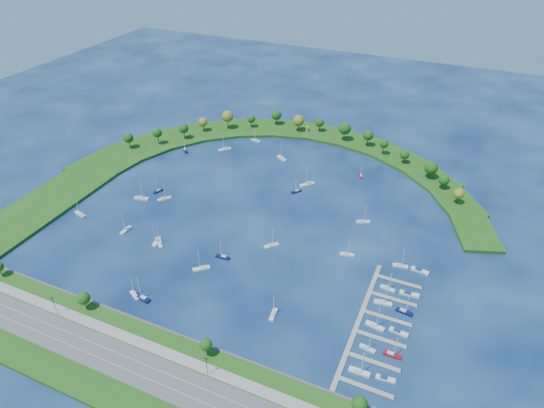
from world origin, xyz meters
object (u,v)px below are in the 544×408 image
at_px(dock_system, 375,325).
at_px(moored_boat_5, 223,256).
at_px(moored_boat_3, 225,149).
at_px(moored_boat_7, 126,230).
at_px(docked_boat_6, 383,302).
at_px(docked_boat_0, 359,371).
at_px(docked_boat_11, 420,270).
at_px(docked_boat_2, 367,348).
at_px(moored_boat_11, 347,254).
at_px(moored_boat_9, 160,243).
at_px(moored_boat_15, 256,140).
at_px(docked_boat_7, 404,311).
at_px(docked_boat_10, 400,265).
at_px(moored_boat_21, 282,158).
at_px(moored_boat_12, 135,295).
at_px(docked_boat_4, 375,326).
at_px(docked_boat_1, 385,379).
at_px(docked_boat_9, 409,294).
at_px(moored_boat_4, 307,184).
at_px(moored_boat_10, 273,314).
at_px(harbor_tower, 307,129).
at_px(moored_boat_14, 156,241).
at_px(docked_boat_3, 392,354).
at_px(moored_boat_0, 80,214).
at_px(docked_boat_5, 398,332).
at_px(docked_boat_8, 388,288).
at_px(moored_boat_18, 142,297).
at_px(moored_boat_17, 201,268).
at_px(moored_boat_8, 141,198).
at_px(moored_boat_6, 361,175).
at_px(moored_boat_13, 271,245).
at_px(moored_boat_20, 185,150).

height_order(dock_system, moored_boat_5, moored_boat_5).
height_order(moored_boat_3, moored_boat_5, moored_boat_3).
relative_size(moored_boat_7, docked_boat_6, 0.96).
relative_size(docked_boat_0, docked_boat_11, 1.38).
bearing_deg(docked_boat_2, moored_boat_11, 122.40).
xyz_separation_m(moored_boat_11, docked_boat_2, (25.76, -56.79, -0.02)).
height_order(moored_boat_9, docked_boat_6, docked_boat_6).
distance_m(moored_boat_5, moored_boat_7, 62.88).
distance_m(moored_boat_15, docked_boat_2, 207.28).
bearing_deg(docked_boat_7, dock_system, -121.91).
distance_m(moored_boat_11, docked_boat_6, 37.74).
xyz_separation_m(docked_boat_2, docked_boat_10, (2.38, 59.12, 0.03)).
bearing_deg(docked_boat_6, moored_boat_21, 124.61).
relative_size(moored_boat_12, docked_boat_4, 0.85).
xyz_separation_m(docked_boat_1, docked_boat_2, (-10.45, 11.84, 0.27)).
height_order(docked_boat_9, docked_boat_10, docked_boat_10).
distance_m(moored_boat_4, docked_boat_9, 110.70).
xyz_separation_m(moored_boat_3, moored_boat_10, (100.58, -136.81, -0.08)).
relative_size(harbor_tower, moored_boat_5, 0.34).
xyz_separation_m(moored_boat_14, moored_boat_21, (26.05, 118.20, 0.07)).
bearing_deg(docked_boat_9, docked_boat_7, -94.79).
bearing_deg(moored_boat_7, docked_boat_7, 92.79).
xyz_separation_m(moored_boat_12, docked_boat_3, (121.73, 15.88, 0.02)).
xyz_separation_m(moored_boat_0, docked_boat_1, (194.89, -39.05, -0.34)).
bearing_deg(docked_boat_5, docked_boat_8, 119.31).
relative_size(moored_boat_18, docked_boat_7, 1.14).
height_order(moored_boat_7, docked_boat_6, docked_boat_6).
height_order(moored_boat_15, docked_boat_9, moored_boat_15).
distance_m(moored_boat_0, moored_boat_3, 117.41).
xyz_separation_m(moored_boat_5, docked_boat_2, (86.05, -27.56, -0.03)).
xyz_separation_m(dock_system, docked_boat_11, (12.57, 45.35, 0.33)).
relative_size(moored_boat_7, moored_boat_11, 1.05).
xyz_separation_m(moored_boat_17, docked_boat_1, (102.10, -26.74, -0.35)).
distance_m(moored_boat_7, moored_boat_9, 25.23).
xyz_separation_m(moored_boat_17, moored_boat_21, (-8.70, 127.31, 0.03)).
bearing_deg(docked_boat_9, docked_boat_4, -116.44).
xyz_separation_m(moored_boat_11, docked_boat_5, (36.20, -42.37, -0.25)).
bearing_deg(docked_boat_4, moored_boat_8, 173.88).
bearing_deg(moored_boat_9, docked_boat_0, -150.71).
bearing_deg(moored_boat_21, moored_boat_12, 119.32).
height_order(moored_boat_21, docked_boat_4, moored_boat_21).
distance_m(moored_boat_21, docked_boat_8, 143.36).
height_order(moored_boat_10, docked_boat_8, moored_boat_10).
height_order(moored_boat_10, docked_boat_6, docked_boat_6).
relative_size(moored_boat_6, moored_boat_11, 0.82).
relative_size(moored_boat_13, docked_boat_2, 1.18).
distance_m(moored_boat_11, moored_boat_20, 161.04).
height_order(moored_boat_13, moored_boat_20, moored_boat_13).
relative_size(moored_boat_4, moored_boat_6, 1.59).
bearing_deg(moored_boat_8, moored_boat_6, 21.55).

